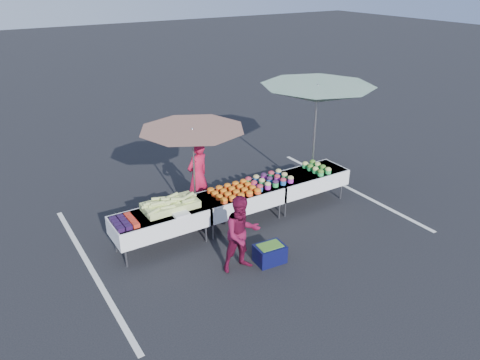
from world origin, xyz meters
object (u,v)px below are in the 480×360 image
table_left (160,221)px  umbrella_left (193,138)px  table_center (240,198)px  customer (242,234)px  vendor (198,176)px  storage_bin (270,253)px  table_right (307,179)px  umbrella_right (317,95)px

table_left → umbrella_left: 1.72m
table_center → customer: 1.68m
vendor → storage_bin: size_ratio=2.83×
storage_bin → table_right: bearing=40.5°
umbrella_left → table_right: bearing=-8.6°
table_right → storage_bin: size_ratio=3.27×
table_left → table_right: size_ratio=1.00×
table_center → customer: bearing=-120.9°
umbrella_left → umbrella_right: 3.17m
customer → storage_bin: 0.77m
customer → umbrella_left: bearing=95.4°
customer → umbrella_right: (3.15, 1.84, 1.67)m
customer → table_right: bearing=34.3°
table_left → vendor: 1.74m
table_right → umbrella_left: bearing=171.4°
table_left → table_center: 1.80m
storage_bin → umbrella_right: bearing=41.1°
table_center → storage_bin: (-0.31, -1.54, -0.40)m
table_right → vendor: vendor is taller
customer → table_left: bearing=129.2°
customer → umbrella_left: size_ratio=0.63×
table_right → vendor: (-2.24, 1.06, 0.22)m
umbrella_left → umbrella_right: umbrella_right is taller
table_right → umbrella_left: umbrella_left is taller
table_left → table_right: bearing=0.0°
table_left → table_center: (1.80, 0.00, 0.00)m
table_left → table_center: size_ratio=1.00×
table_left → storage_bin: table_left is taller
table_right → umbrella_left: (-2.64, 0.40, 1.37)m
table_right → umbrella_right: (0.49, 0.40, 1.81)m
umbrella_right → vendor: bearing=166.4°
customer → umbrella_left: umbrella_left is taller
table_center → umbrella_left: 1.66m
table_left → vendor: size_ratio=1.16×
table_right → umbrella_right: bearing=39.0°
table_left → table_right: same height
vendor → table_center: bearing=92.3°
umbrella_left → storage_bin: (0.53, -1.94, -1.77)m
customer → umbrella_left: (0.02, 1.84, 1.24)m
vendor → storage_bin: (0.12, -2.60, -0.62)m
table_center → storage_bin: 1.62m
table_left → customer: 1.72m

